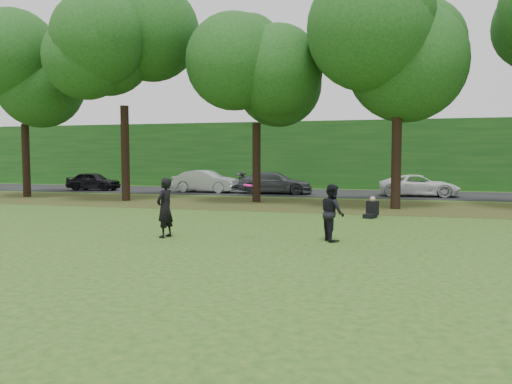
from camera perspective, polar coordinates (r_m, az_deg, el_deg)
ground at (r=12.07m, az=-3.56°, el=-7.36°), size 120.00×120.00×0.00m
leaf_litter at (r=24.61m, az=6.26°, el=-1.49°), size 60.00×7.00×0.01m
street at (r=32.51m, az=8.48°, el=-0.14°), size 70.00×7.00×0.02m
far_hedge at (r=38.38m, az=9.59°, el=4.21°), size 70.00×3.00×5.00m
player_left at (r=14.94m, az=-10.37°, el=-1.79°), size 0.53×0.70×1.76m
player_right at (r=14.26m, az=8.72°, el=-2.34°), size 0.90×0.98×1.62m
parked_cars at (r=31.48m, az=5.46°, el=0.98°), size 35.12×2.87×1.45m
frisbee at (r=14.12m, az=-0.92°, el=0.77°), size 0.32×0.32×0.08m
seated_person at (r=20.02m, az=13.09°, el=-1.98°), size 0.61×0.82×0.83m
tree_line at (r=25.08m, az=5.58°, el=16.64°), size 55.30×7.90×12.31m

